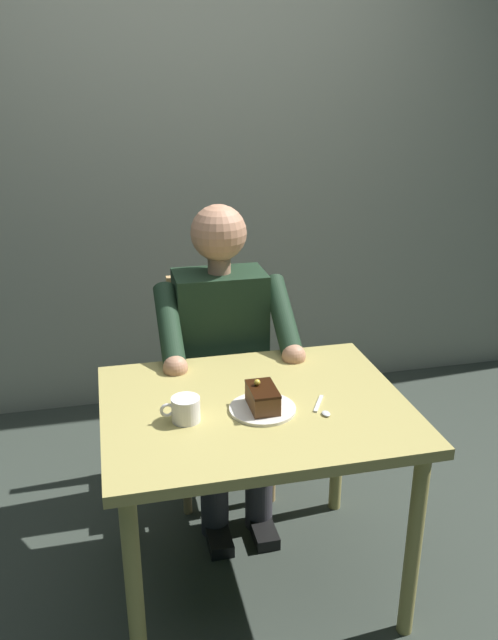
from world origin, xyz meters
The scene contains 9 objects.
ground_plane centered at (0.00, 0.00, 0.00)m, with size 14.00×14.00×0.00m, color #303830.
cafe_rear_panel centered at (0.00, -1.55, 1.50)m, with size 6.40×0.12×3.00m, color gray.
dining_table centered at (0.00, 0.00, 0.63)m, with size 0.98×0.78×0.72m.
chair centered at (0.00, -0.69, 0.51)m, with size 0.42×0.42×0.92m.
seated_person centered at (0.00, -0.52, 0.66)m, with size 0.53×0.58×1.26m.
dessert_plate centered at (-0.01, 0.05, 0.73)m, with size 0.21×0.21×0.01m, color silver.
cake_slice centered at (-0.01, 0.05, 0.77)m, with size 0.08×0.14×0.09m.
coffee_cup centered at (0.23, 0.06, 0.77)m, with size 0.12×0.09×0.08m.
dessert_spoon centered at (-0.20, 0.09, 0.73)m, with size 0.06×0.14×0.01m.
Camera 1 is at (0.43, 1.77, 1.72)m, focal length 35.94 mm.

